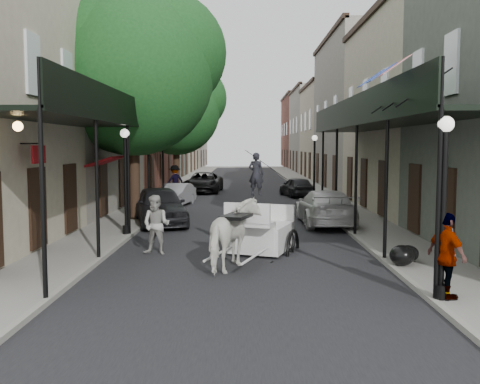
{
  "coord_description": "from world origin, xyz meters",
  "views": [
    {
      "loc": [
        0.09,
        -12.72,
        3.25
      ],
      "look_at": [
        -0.07,
        6.14,
        1.6
      ],
      "focal_mm": 40.0,
      "sensor_mm": 36.0,
      "label": 1
    }
  ],
  "objects_px": {
    "pedestrian_walking": "(156,225)",
    "car_left_near": "(160,205)",
    "car_right_near": "(325,207)",
    "lamppost_right_far": "(314,166)",
    "horse": "(235,235)",
    "carriage": "(266,212)",
    "car_left_mid": "(176,195)",
    "pedestrian_sidewalk_right": "(447,256)",
    "car_right_far": "(297,187)",
    "lamppost_right_near": "(443,205)",
    "lamppost_left": "(126,180)",
    "car_left_far": "(204,182)",
    "tree_near": "(143,69)",
    "tree_far": "(181,107)",
    "pedestrian_sidewalk_left": "(175,181)"
  },
  "relations": [
    {
      "from": "pedestrian_walking",
      "to": "car_left_near",
      "type": "bearing_deg",
      "value": 112.75
    },
    {
      "from": "car_right_near",
      "to": "pedestrian_walking",
      "type": "bearing_deg",
      "value": 44.06
    },
    {
      "from": "lamppost_right_far",
      "to": "horse",
      "type": "height_order",
      "value": "lamppost_right_far"
    },
    {
      "from": "carriage",
      "to": "car_left_mid",
      "type": "relative_size",
      "value": 0.84
    },
    {
      "from": "pedestrian_walking",
      "to": "car_left_near",
      "type": "xyz_separation_m",
      "value": [
        -0.84,
        6.0,
        -0.1
      ]
    },
    {
      "from": "pedestrian_sidewalk_right",
      "to": "car_right_far",
      "type": "relative_size",
      "value": 0.48
    },
    {
      "from": "car_left_mid",
      "to": "horse",
      "type": "bearing_deg",
      "value": -66.21
    },
    {
      "from": "lamppost_right_near",
      "to": "lamppost_right_far",
      "type": "relative_size",
      "value": 1.0
    },
    {
      "from": "lamppost_left",
      "to": "carriage",
      "type": "xyz_separation_m",
      "value": [
        4.85,
        -2.22,
        -0.86
      ]
    },
    {
      "from": "carriage",
      "to": "car_left_far",
      "type": "xyz_separation_m",
      "value": [
        -3.49,
        20.22,
        -0.49
      ]
    },
    {
      "from": "tree_near",
      "to": "lamppost_right_far",
      "type": "height_order",
      "value": "tree_near"
    },
    {
      "from": "tree_near",
      "to": "pedestrian_walking",
      "type": "relative_size",
      "value": 5.41
    },
    {
      "from": "tree_near",
      "to": "tree_far",
      "type": "bearing_deg",
      "value": 90.19
    },
    {
      "from": "car_right_far",
      "to": "pedestrian_sidewalk_left",
      "type": "bearing_deg",
      "value": -3.41
    },
    {
      "from": "lamppost_right_far",
      "to": "pedestrian_sidewalk_left",
      "type": "distance_m",
      "value": 8.58
    },
    {
      "from": "car_left_far",
      "to": "car_right_far",
      "type": "xyz_separation_m",
      "value": [
        6.13,
        -2.96,
        -0.06
      ]
    },
    {
      "from": "lamppost_left",
      "to": "car_right_far",
      "type": "distance_m",
      "value": 16.86
    },
    {
      "from": "car_left_mid",
      "to": "pedestrian_walking",
      "type": "bearing_deg",
      "value": -74.64
    },
    {
      "from": "lamppost_right_far",
      "to": "carriage",
      "type": "bearing_deg",
      "value": -103.24
    },
    {
      "from": "tree_near",
      "to": "horse",
      "type": "bearing_deg",
      "value": -66.09
    },
    {
      "from": "car_left_near",
      "to": "car_left_far",
      "type": "bearing_deg",
      "value": 71.57
    },
    {
      "from": "lamppost_right_near",
      "to": "car_right_near",
      "type": "height_order",
      "value": "lamppost_right_near"
    },
    {
      "from": "pedestrian_sidewalk_right",
      "to": "car_right_near",
      "type": "bearing_deg",
      "value": -17.21
    },
    {
      "from": "car_left_near",
      "to": "car_left_mid",
      "type": "bearing_deg",
      "value": 75.93
    },
    {
      "from": "carriage",
      "to": "pedestrian_sidewalk_left",
      "type": "height_order",
      "value": "carriage"
    },
    {
      "from": "tree_far",
      "to": "pedestrian_sidewalk_left",
      "type": "relative_size",
      "value": 4.48
    },
    {
      "from": "car_left_near",
      "to": "lamppost_right_near",
      "type": "bearing_deg",
      "value": -71.74
    },
    {
      "from": "horse",
      "to": "pedestrian_sidewalk_left",
      "type": "height_order",
      "value": "pedestrian_sidewalk_left"
    },
    {
      "from": "horse",
      "to": "pedestrian_walking",
      "type": "bearing_deg",
      "value": -20.45
    },
    {
      "from": "horse",
      "to": "car_right_near",
      "type": "height_order",
      "value": "horse"
    },
    {
      "from": "tree_near",
      "to": "lamppost_left",
      "type": "height_order",
      "value": "tree_near"
    },
    {
      "from": "tree_near",
      "to": "car_left_near",
      "type": "distance_m",
      "value": 5.87
    },
    {
      "from": "tree_near",
      "to": "carriage",
      "type": "relative_size",
      "value": 3.13
    },
    {
      "from": "pedestrian_sidewalk_left",
      "to": "car_left_near",
      "type": "xyz_separation_m",
      "value": [
        0.82,
        -10.97,
        -0.29
      ]
    },
    {
      "from": "tree_far",
      "to": "pedestrian_walking",
      "type": "height_order",
      "value": "tree_far"
    },
    {
      "from": "lamppost_right_far",
      "to": "car_right_near",
      "type": "height_order",
      "value": "lamppost_right_far"
    },
    {
      "from": "tree_far",
      "to": "pedestrian_sidewalk_right",
      "type": "relative_size",
      "value": 4.86
    },
    {
      "from": "pedestrian_sidewalk_right",
      "to": "car_left_near",
      "type": "xyz_separation_m",
      "value": [
        -7.58,
        11.0,
        -0.22
      ]
    },
    {
      "from": "carriage",
      "to": "car_left_near",
      "type": "xyz_separation_m",
      "value": [
        -4.13,
        5.22,
        -0.4
      ]
    },
    {
      "from": "lamppost_right_far",
      "to": "car_right_near",
      "type": "relative_size",
      "value": 0.75
    },
    {
      "from": "lamppost_left",
      "to": "carriage",
      "type": "distance_m",
      "value": 5.4
    },
    {
      "from": "pedestrian_walking",
      "to": "horse",
      "type": "bearing_deg",
      "value": -24.35
    },
    {
      "from": "pedestrian_sidewalk_left",
      "to": "car_right_near",
      "type": "relative_size",
      "value": 0.39
    },
    {
      "from": "tree_near",
      "to": "lamppost_right_far",
      "type": "relative_size",
      "value": 2.6
    },
    {
      "from": "car_left_mid",
      "to": "carriage",
      "type": "bearing_deg",
      "value": -59.37
    },
    {
      "from": "tree_far",
      "to": "car_left_mid",
      "type": "bearing_deg",
      "value": -85.64
    },
    {
      "from": "tree_near",
      "to": "car_left_mid",
      "type": "distance_m",
      "value": 8.1
    },
    {
      "from": "lamppost_right_near",
      "to": "car_left_mid",
      "type": "distance_m",
      "value": 19.37
    },
    {
      "from": "tree_far",
      "to": "horse",
      "type": "xyz_separation_m",
      "value": [
        4.08,
        -23.11,
        -4.92
      ]
    },
    {
      "from": "lamppost_right_near",
      "to": "pedestrian_walking",
      "type": "distance_m",
      "value": 8.39
    }
  ]
}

